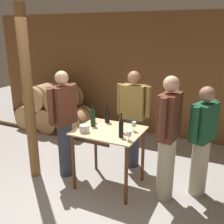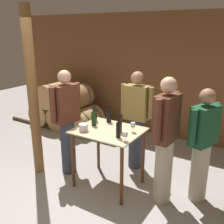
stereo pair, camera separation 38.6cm
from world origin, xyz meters
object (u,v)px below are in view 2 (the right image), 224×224
wine_bottle_left (94,118)px  wine_glass_near_center (125,134)px  wine_bottle_far_left (95,115)px  person_visitor_bearded (202,144)px  wine_bottle_right (120,125)px  wine_bottle_far_right (118,130)px  wine_bottle_center (109,116)px  person_visitor_near_door (165,139)px  person_host (67,121)px  wooden_post (33,95)px  ice_bucket (84,127)px  wine_glass_near_left (133,125)px  person_visitor_with_scarf (136,119)px

wine_bottle_left → wine_glass_near_center: wine_bottle_left is taller
wine_bottle_far_left → person_visitor_bearded: person_visitor_bearded is taller
wine_bottle_right → wine_bottle_far_right: 0.18m
wine_bottle_left → wine_bottle_center: size_ratio=1.01×
wine_glass_near_center → person_visitor_near_door: bearing=31.3°
wine_bottle_left → wine_bottle_right: wine_bottle_left is taller
person_host → person_visitor_near_door: bearing=2.6°
wine_bottle_left → person_visitor_bearded: bearing=11.7°
person_visitor_bearded → wine_bottle_far_left: bearing=-174.7°
wooden_post → wine_bottle_far_left: (0.85, 0.49, -0.33)m
ice_bucket → person_host: size_ratio=0.08×
wooden_post → wine_bottle_left: bearing=18.4°
wine_bottle_far_right → ice_bucket: (-0.55, -0.06, -0.06)m
wine_bottle_right → person_host: bearing=-178.4°
ice_bucket → person_visitor_bearded: person_visitor_bearded is taller
wine_bottle_far_left → wine_bottle_right: bearing=-19.7°
wine_bottle_far_right → wine_glass_near_left: size_ratio=1.93×
person_host → person_visitor_with_scarf: bearing=40.7°
wine_bottle_right → person_visitor_with_scarf: person_visitor_with_scarf is taller
ice_bucket → person_host: 0.54m
wine_bottle_far_left → ice_bucket: bearing=-76.4°
wine_glass_near_left → wine_bottle_far_left: bearing=172.5°
wine_glass_near_left → ice_bucket: 0.72m
wine_glass_near_center → wine_glass_near_left: bearing=100.0°
wine_glass_near_center → wine_bottle_far_left: bearing=151.2°
wooden_post → ice_bucket: wooden_post is taller
wine_bottle_center → wine_glass_near_left: bearing=-18.6°
wine_bottle_far_right → wine_glass_near_left: (0.08, 0.28, -0.01)m
wine_bottle_far_left → person_host: (-0.39, -0.24, -0.10)m
wine_bottle_far_left → wine_glass_near_center: size_ratio=1.98×
wine_glass_near_left → person_host: bearing=-173.0°
wine_bottle_center → person_visitor_bearded: (1.45, 0.07, -0.17)m
ice_bucket → person_visitor_bearded: (1.56, 0.59, -0.12)m
wooden_post → wine_bottle_far_right: bearing=4.3°
wine_bottle_far_right → ice_bucket: 0.56m
wine_glass_near_left → person_visitor_near_door: bearing=-7.3°
wine_bottle_far_left → wine_bottle_right: wine_bottle_right is taller
wooden_post → ice_bucket: size_ratio=19.20×
person_host → ice_bucket: bearing=-22.0°
wine_bottle_far_left → person_visitor_with_scarf: size_ratio=0.16×
person_visitor_with_scarf → person_visitor_near_door: person_visitor_near_door is taller
person_visitor_bearded → wine_bottle_right: bearing=-161.5°
wine_glass_near_center → person_visitor_bearded: (0.87, 0.59, -0.16)m
wine_bottle_left → person_visitor_with_scarf: 0.80m
wine_bottle_right → person_visitor_bearded: bearing=18.5°
wooden_post → wine_bottle_center: wooden_post is taller
wine_bottle_right → person_visitor_with_scarf: size_ratio=0.17×
wine_bottle_center → wine_glass_near_center: (0.58, -0.52, -0.01)m
wine_bottle_center → wine_glass_near_center: size_ratio=2.12×
wooden_post → wine_bottle_center: bearing=28.0°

